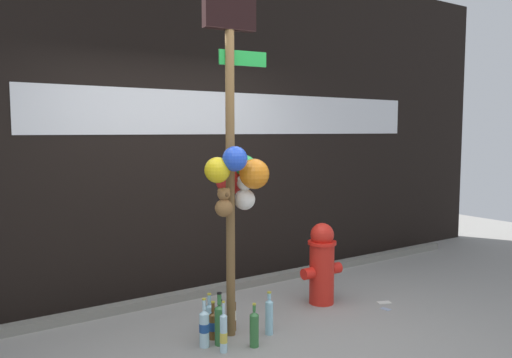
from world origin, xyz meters
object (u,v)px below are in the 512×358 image
at_px(bottle_4, 224,333).
at_px(bottle_0, 204,327).
at_px(memorial_post, 235,152).
at_px(bottle_2, 269,316).
at_px(bottle_8, 213,325).
at_px(bottle_6, 254,328).
at_px(bottle_1, 233,314).
at_px(bottle_5, 209,316).
at_px(fire_hydrant, 322,263).
at_px(bottle_3, 220,319).
at_px(bottle_7, 220,323).

bearing_deg(bottle_4, bottle_0, 114.20).
height_order(memorial_post, bottle_4, memorial_post).
bearing_deg(bottle_2, memorial_post, 144.45).
distance_m(bottle_2, bottle_8, 0.47).
xyz_separation_m(bottle_0, bottle_6, (0.33, -0.22, -0.01)).
xyz_separation_m(memorial_post, bottle_0, (-0.34, -0.08, -1.37)).
distance_m(bottle_1, bottle_5, 0.20).
bearing_deg(bottle_1, bottle_0, -156.41).
xyz_separation_m(fire_hydrant, bottle_3, (-1.20, -0.08, -0.29)).
distance_m(memorial_post, bottle_6, 1.41).
bearing_deg(bottle_8, bottle_3, 36.46).
xyz_separation_m(bottle_0, bottle_7, (0.12, -0.04, 0.02)).
relative_size(bottle_2, bottle_7, 0.86).
bearing_deg(bottle_1, bottle_2, -48.27).
distance_m(bottle_0, bottle_4, 0.19).
relative_size(memorial_post, bottle_7, 6.68).
distance_m(bottle_3, bottle_4, 0.39).
xyz_separation_m(bottle_6, bottle_8, (-0.20, 0.31, -0.03)).
bearing_deg(bottle_4, bottle_3, 63.70).
bearing_deg(fire_hydrant, memorial_post, -170.69).
relative_size(bottle_2, bottle_4, 0.91).
bearing_deg(bottle_3, bottle_4, -116.30).
height_order(memorial_post, bottle_1, memorial_post).
bearing_deg(memorial_post, bottle_5, 129.14).
bearing_deg(memorial_post, bottle_4, -136.94).
bearing_deg(bottle_3, memorial_post, -45.94).
bearing_deg(fire_hydrant, bottle_8, -172.64).
distance_m(memorial_post, bottle_3, 1.41).
bearing_deg(bottle_4, bottle_2, 10.04).
height_order(fire_hydrant, bottle_5, fire_hydrant).
xyz_separation_m(bottle_2, bottle_4, (-0.49, -0.09, -0.01)).
relative_size(bottle_4, bottle_5, 1.24).
distance_m(bottle_1, bottle_6, 0.38).
height_order(bottle_0, bottle_2, bottle_0).
distance_m(memorial_post, bottle_4, 1.42).
relative_size(bottle_6, bottle_7, 0.82).
relative_size(memorial_post, bottle_5, 8.77).
height_order(bottle_2, bottle_3, bottle_2).
distance_m(fire_hydrant, bottle_8, 1.36).
distance_m(bottle_5, bottle_6, 0.50).
relative_size(fire_hydrant, bottle_5, 2.46).
height_order(bottle_3, bottle_4, bottle_4).
bearing_deg(bottle_1, bottle_8, -163.92).
bearing_deg(bottle_2, bottle_6, -150.62).
bearing_deg(bottle_1, memorial_post, -100.28).
height_order(bottle_1, bottle_6, bottle_1).
bearing_deg(bottle_3, bottle_5, 122.64).
bearing_deg(bottle_3, bottle_2, -38.96).
distance_m(bottle_4, bottle_8, 0.27).
xyz_separation_m(bottle_3, bottle_4, (-0.17, -0.35, 0.04)).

